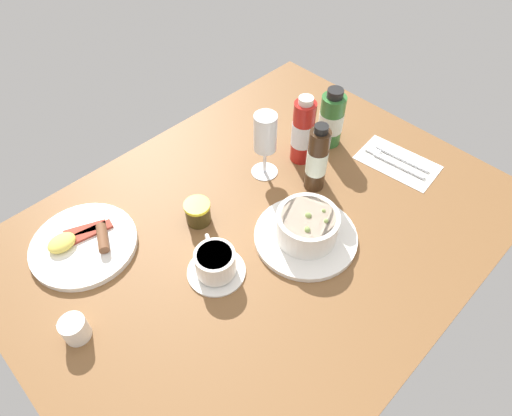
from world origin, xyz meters
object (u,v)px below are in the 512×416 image
at_px(cutlery_setting, 396,161).
at_px(wine_glass, 265,136).
at_px(creamer_jug, 74,329).
at_px(sauce_bottle_brown, 315,159).
at_px(sauce_bottle_red, 303,132).
at_px(sauce_bottle_green, 331,119).
at_px(porridge_bowl, 307,228).
at_px(coffee_cup, 215,263).
at_px(jam_jar, 198,212).
at_px(breakfast_plate, 83,244).

bearing_deg(cutlery_setting, wine_glass, 141.53).
xyz_separation_m(creamer_jug, sauce_bottle_brown, (0.61, -0.05, 0.06)).
bearing_deg(sauce_bottle_red, sauce_bottle_green, -4.79).
height_order(porridge_bowl, sauce_bottle_brown, sauce_bottle_brown).
distance_m(cutlery_setting, sauce_bottle_green, 0.20).
height_order(coffee_cup, wine_glass, wine_glass).
xyz_separation_m(creamer_jug, sauce_bottle_green, (0.76, 0.02, 0.05)).
bearing_deg(wine_glass, creamer_jug, -173.78).
relative_size(jam_jar, sauce_bottle_green, 0.37).
relative_size(wine_glass, jam_jar, 2.94).
distance_m(jam_jar, sauce_bottle_red, 0.33).
bearing_deg(cutlery_setting, jam_jar, 156.94).
relative_size(coffee_cup, sauce_bottle_green, 0.78).
distance_m(porridge_bowl, coffee_cup, 0.21).
xyz_separation_m(porridge_bowl, sauce_bottle_red, (0.19, 0.18, 0.05)).
relative_size(wine_glass, breakfast_plate, 0.76).
bearing_deg(cutlery_setting, sauce_bottle_red, 132.00).
bearing_deg(sauce_bottle_brown, cutlery_setting, -24.79).
height_order(cutlery_setting, sauce_bottle_red, sauce_bottle_red).
bearing_deg(porridge_bowl, breakfast_plate, 137.94).
distance_m(cutlery_setting, jam_jar, 0.53).
distance_m(porridge_bowl, sauce_bottle_green, 0.34).
bearing_deg(coffee_cup, sauce_bottle_red, 15.74).
bearing_deg(wine_glass, cutlery_setting, -38.47).
relative_size(porridge_bowl, sauce_bottle_red, 1.22).
bearing_deg(sauce_bottle_red, sauce_bottle_brown, -121.21).
xyz_separation_m(creamer_jug, breakfast_plate, (0.11, 0.17, -0.02)).
xyz_separation_m(cutlery_setting, sauce_bottle_red, (-0.16, 0.18, 0.08)).
distance_m(creamer_jug, jam_jar, 0.34).
bearing_deg(creamer_jug, porridge_bowl, -17.53).
relative_size(creamer_jug, sauce_bottle_green, 0.36).
bearing_deg(breakfast_plate, porridge_bowl, -42.06).
relative_size(coffee_cup, jam_jar, 2.13).
bearing_deg(jam_jar, sauce_bottle_brown, -21.65).
bearing_deg(breakfast_plate, coffee_cup, -57.17).
height_order(coffee_cup, jam_jar, coffee_cup).
bearing_deg(coffee_cup, breakfast_plate, 122.83).
height_order(porridge_bowl, cutlery_setting, porridge_bowl).
distance_m(wine_glass, sauce_bottle_red, 0.11).
xyz_separation_m(sauce_bottle_red, breakfast_plate, (-0.54, 0.14, -0.08)).
bearing_deg(wine_glass, sauce_bottle_green, -10.46).
xyz_separation_m(porridge_bowl, jam_jar, (-0.13, 0.20, -0.01)).
bearing_deg(coffee_cup, cutlery_setting, -7.76).
height_order(porridge_bowl, wine_glass, wine_glass).
relative_size(jam_jar, sauce_bottle_red, 0.32).
xyz_separation_m(cutlery_setting, wine_glass, (-0.27, 0.21, 0.11)).
bearing_deg(wine_glass, porridge_bowl, -111.98).
bearing_deg(sauce_bottle_brown, wine_glass, 114.59).
bearing_deg(jam_jar, coffee_cup, -115.59).
height_order(wine_glass, sauce_bottle_green, wine_glass).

